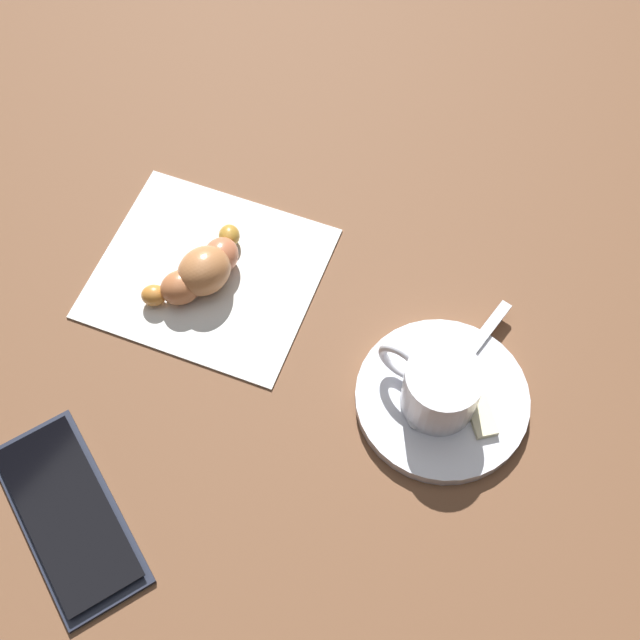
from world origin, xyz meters
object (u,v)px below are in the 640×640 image
at_px(sugar_packet, 474,395).
at_px(cell_phone, 68,514).
at_px(napkin, 208,272).
at_px(teaspoon, 445,384).
at_px(espresso_cup, 437,389).
at_px(croissant, 202,270).
at_px(saucer, 442,399).

height_order(sugar_packet, cell_phone, sugar_packet).
distance_m(napkin, cell_phone, 0.23).
bearing_deg(teaspoon, sugar_packet, 12.81).
distance_m(sugar_packet, cell_phone, 0.32).
height_order(sugar_packet, napkin, sugar_packet).
xyz_separation_m(sugar_packet, napkin, (-0.24, -0.03, -0.01)).
distance_m(espresso_cup, napkin, 0.22).
bearing_deg(espresso_cup, croissant, -175.19).
xyz_separation_m(espresso_cup, cell_phone, (-0.17, -0.23, -0.03)).
distance_m(saucer, espresso_cup, 0.03).
bearing_deg(teaspoon, croissant, -170.65).
bearing_deg(sugar_packet, napkin, 48.30).
distance_m(espresso_cup, sugar_packet, 0.04).
xyz_separation_m(saucer, sugar_packet, (0.02, 0.01, 0.01)).
bearing_deg(espresso_cup, sugar_packet, 44.79).
distance_m(saucer, croissant, 0.22).
height_order(sugar_packet, croissant, croissant).
distance_m(sugar_packet, napkin, 0.24).
xyz_separation_m(sugar_packet, cell_phone, (-0.19, -0.25, -0.01)).
xyz_separation_m(espresso_cup, croissant, (-0.22, -0.02, -0.02)).
height_order(napkin, croissant, croissant).
bearing_deg(cell_phone, croissant, 103.28).
bearing_deg(napkin, espresso_cup, 2.46).
bearing_deg(saucer, sugar_packet, 35.09).
xyz_separation_m(saucer, espresso_cup, (-0.00, -0.01, 0.03)).
bearing_deg(espresso_cup, cell_phone, -125.91).
relative_size(teaspoon, cell_phone, 0.83).
bearing_deg(croissant, cell_phone, -76.72).
bearing_deg(sugar_packet, croissant, 50.45).
xyz_separation_m(saucer, croissant, (-0.22, -0.03, 0.01)).
xyz_separation_m(teaspoon, cell_phone, (-0.17, -0.25, -0.01)).
bearing_deg(sugar_packet, teaspoon, 53.58).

